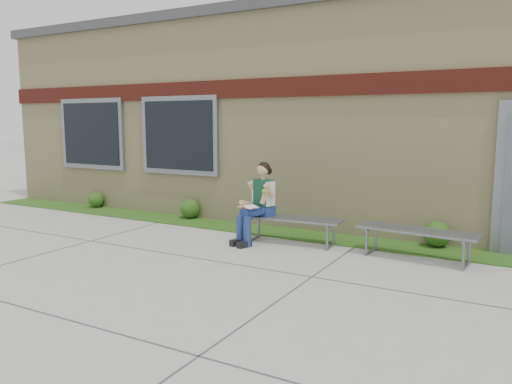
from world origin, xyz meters
The scene contains 9 objects.
ground centered at (0.00, 0.00, 0.00)m, with size 80.00×80.00×0.00m, color #9E9E99.
grass_strip centered at (0.00, 2.60, 0.01)m, with size 16.00×0.80×0.02m, color #284A13.
school_building centered at (0.00, 5.99, 2.10)m, with size 16.20×6.22×4.20m.
bench_left centered at (0.00, 2.00, 0.33)m, with size 1.70×0.59×0.43m.
bench_right centered at (2.00, 2.00, 0.34)m, with size 1.75×0.63×0.44m.
girl centered at (-0.52, 1.80, 0.69)m, with size 0.54×0.86×1.33m.
shrub_west centered at (-5.36, 2.85, 0.20)m, with size 0.35×0.35×0.35m, color #284A13.
shrub_mid centered at (-2.68, 2.85, 0.22)m, with size 0.40×0.40×0.40m, color #284A13.
shrub_east centered at (2.14, 2.85, 0.22)m, with size 0.41×0.41×0.41m, color #284A13.
Camera 1 is at (3.38, -5.28, 2.00)m, focal length 35.00 mm.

